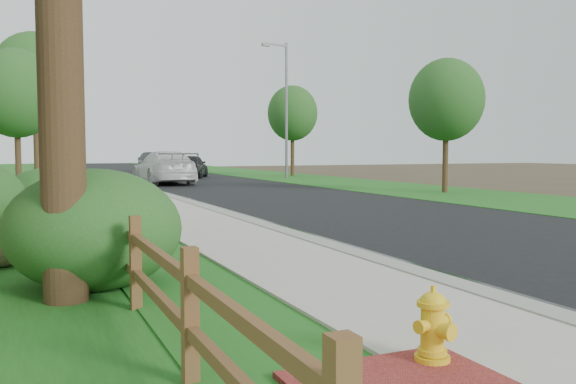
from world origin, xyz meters
name	(u,v)px	position (x,y,z in m)	size (l,w,h in m)	color
ground	(572,343)	(0.00, 0.00, 0.00)	(120.00, 120.00, 0.00)	#3C3421
road	(177,178)	(4.60, 35.00, 0.01)	(8.00, 90.00, 0.02)	black
curb	(111,178)	(0.40, 35.00, 0.06)	(0.40, 90.00, 0.12)	gray
wet_gutter	(117,179)	(0.75, 35.00, 0.02)	(0.50, 90.00, 0.00)	black
sidewalk	(89,179)	(-0.90, 35.00, 0.05)	(2.20, 90.00, 0.10)	#A39C8E
grass_strip	(56,180)	(-2.80, 35.00, 0.03)	(1.60, 90.00, 0.06)	#1D5418
verge_far	(275,176)	(11.50, 35.00, 0.02)	(6.00, 90.00, 0.04)	#1D5418
ranch_fence	(98,223)	(-3.60, 6.40, 0.62)	(0.12, 16.92, 1.10)	#55371C
fire_hydrant	(433,327)	(-1.70, -0.10, 0.39)	(0.42, 0.34, 0.63)	yellow
white_suv	(164,168)	(2.24, 28.10, 0.88)	(2.42, 5.95, 1.73)	silver
dark_car_mid	(190,166)	(5.34, 34.48, 0.79)	(1.81, 4.50, 1.53)	black
dark_car_far	(157,162)	(5.44, 45.30, 0.82)	(1.70, 4.87, 1.60)	black
streetlight	(284,102)	(10.55, 31.20, 4.81)	(1.93, 0.66, 8.49)	slate
shrub_b	(94,229)	(-3.90, 4.18, 0.80)	(2.28, 2.28, 1.60)	#1B4D1B
shrub_c	(46,198)	(-4.22, 11.07, 0.71)	(1.96, 1.96, 1.41)	#1B4D1B
tree_near_left	(16,93)	(-4.82, 24.64, 4.24)	(3.48, 3.48, 6.17)	#342915
tree_near_right	(446,100)	(11.61, 16.65, 3.90)	(3.13, 3.13, 5.64)	#342915
tree_mid_left	(35,79)	(-3.90, 31.20, 5.56)	(4.51, 4.51, 8.06)	#342915
tree_mid_right	(292,113)	(12.28, 33.82, 4.29)	(3.41, 3.41, 6.18)	#342915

